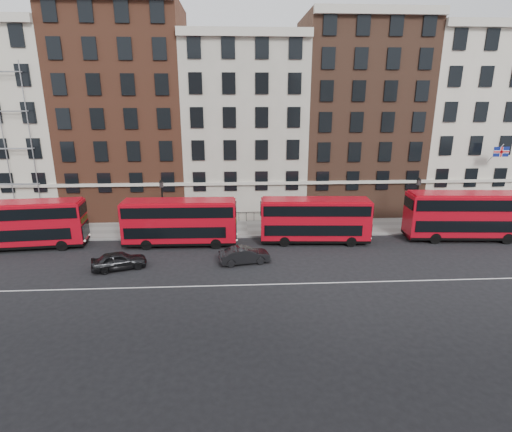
{
  "coord_description": "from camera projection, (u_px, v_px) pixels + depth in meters",
  "views": [
    {
      "loc": [
        -1.27,
        -27.64,
        12.73
      ],
      "look_at": [
        0.58,
        5.0,
        3.0
      ],
      "focal_mm": 28.0,
      "sensor_mm": 36.0,
      "label": 1
    }
  ],
  "objects": [
    {
      "name": "pavement",
      "position": [
        247.0,
        228.0,
        40.17
      ],
      "size": [
        80.0,
        5.0,
        0.15
      ],
      "primitive_type": "cube",
      "color": "gray",
      "rests_on": "ground"
    },
    {
      "name": "car_rear",
      "position": [
        119.0,
        260.0,
        30.69
      ],
      "size": [
        4.38,
        2.79,
        1.39
      ],
      "primitive_type": "imported",
      "rotation": [
        0.0,
        0.0,
        1.88
      ],
      "color": "black",
      "rests_on": "ground"
    },
    {
      "name": "car_front",
      "position": [
        245.0,
        255.0,
        31.78
      ],
      "size": [
        4.25,
        2.16,
        1.33
      ],
      "primitive_type": "imported",
      "rotation": [
        0.0,
        0.0,
        1.76
      ],
      "color": "black",
      "rests_on": "ground"
    },
    {
      "name": "road_centre_line",
      "position": [
        253.0,
        285.0,
        28.23
      ],
      "size": [
        70.0,
        0.12,
        0.01
      ],
      "primitive_type": "cube",
      "color": "white",
      "rests_on": "ground"
    },
    {
      "name": "bus_c",
      "position": [
        315.0,
        219.0,
        35.86
      ],
      "size": [
        9.9,
        2.95,
        4.11
      ],
      "rotation": [
        0.0,
        0.0,
        -0.06
      ],
      "color": "#B20918",
      "rests_on": "ground"
    },
    {
      "name": "kerb",
      "position": [
        248.0,
        237.0,
        37.78
      ],
      "size": [
        80.0,
        0.3,
        0.16
      ],
      "primitive_type": "cube",
      "color": "gray",
      "rests_on": "ground"
    },
    {
      "name": "iron_railings",
      "position": [
        246.0,
        217.0,
        42.11
      ],
      "size": [
        6.6,
        0.06,
        1.0
      ],
      "primitive_type": null,
      "color": "black",
      "rests_on": "pavement"
    },
    {
      "name": "bus_b",
      "position": [
        179.0,
        221.0,
        35.19
      ],
      "size": [
        9.99,
        2.59,
        4.17
      ],
      "rotation": [
        0.0,
        0.0,
        -0.02
      ],
      "color": "#B20918",
      "rests_on": "ground"
    },
    {
      "name": "lamp_post_right",
      "position": [
        416.0,
        202.0,
        38.43
      ],
      "size": [
        0.44,
        0.44,
        5.33
      ],
      "color": "black",
      "rests_on": "pavement"
    },
    {
      "name": "bus_a",
      "position": [
        23.0,
        224.0,
        34.46
      ],
      "size": [
        10.24,
        3.3,
        4.23
      ],
      "rotation": [
        0.0,
        0.0,
        0.09
      ],
      "color": "#B20918",
      "rests_on": "ground"
    },
    {
      "name": "lamp_post_left",
      "position": [
        163.0,
        204.0,
        37.5
      ],
      "size": [
        0.44,
        0.44,
        5.33
      ],
      "color": "black",
      "rests_on": "pavement"
    },
    {
      "name": "ground",
      "position": [
        252.0,
        273.0,
        30.14
      ],
      "size": [
        120.0,
        120.0,
        0.0
      ],
      "primitive_type": "plane",
      "color": "black",
      "rests_on": "ground"
    },
    {
      "name": "bus_d",
      "position": [
        465.0,
        215.0,
        36.55
      ],
      "size": [
        10.84,
        3.28,
        4.49
      ],
      "rotation": [
        0.0,
        0.0,
        -0.07
      ],
      "color": "#B20918",
      "rests_on": "ground"
    },
    {
      "name": "building_terrace",
      "position": [
        242.0,
        121.0,
        44.32
      ],
      "size": [
        64.0,
        11.95,
        22.0
      ],
      "color": "beige",
      "rests_on": "ground"
    }
  ]
}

